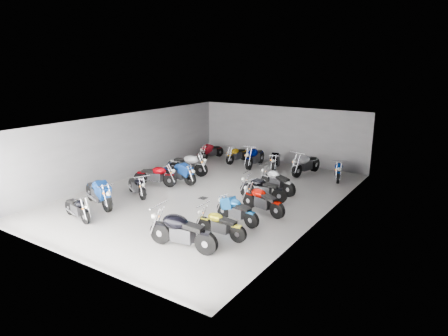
{
  "coord_description": "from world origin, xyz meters",
  "views": [
    {
      "loc": [
        9.56,
        -13.42,
        5.61
      ],
      "look_at": [
        0.07,
        1.02,
        1.0
      ],
      "focal_mm": 32.0,
      "sensor_mm": 36.0,
      "label": 1
    }
  ],
  "objects": [
    {
      "name": "ground",
      "position": [
        0.0,
        0.0,
        0.0
      ],
      "size": [
        14.0,
        14.0,
        0.0
      ],
      "primitive_type": "plane",
      "color": "gray",
      "rests_on": "ground"
    },
    {
      "name": "wall_back",
      "position": [
        0.0,
        7.0,
        1.6
      ],
      "size": [
        10.0,
        0.1,
        3.2
      ],
      "primitive_type": "cube",
      "color": "gray",
      "rests_on": "ground"
    },
    {
      "name": "wall_left",
      "position": [
        -5.0,
        0.0,
        1.6
      ],
      "size": [
        0.1,
        14.0,
        3.2
      ],
      "primitive_type": "cube",
      "color": "gray",
      "rests_on": "ground"
    },
    {
      "name": "wall_right",
      "position": [
        5.0,
        0.0,
        1.6
      ],
      "size": [
        0.1,
        14.0,
        3.2
      ],
      "primitive_type": "cube",
      "color": "gray",
      "rests_on": "ground"
    },
    {
      "name": "ceiling",
      "position": [
        0.0,
        0.0,
        3.22
      ],
      "size": [
        10.0,
        14.0,
        0.04
      ],
      "primitive_type": "cube",
      "color": "black",
      "rests_on": "wall_back"
    },
    {
      "name": "drain_grate",
      "position": [
        0.0,
        -0.5,
        0.01
      ],
      "size": [
        0.32,
        0.32,
        0.01
      ],
      "primitive_type": "cube",
      "color": "black",
      "rests_on": "ground"
    },
    {
      "name": "motorcycle_left_a",
      "position": [
        -2.45,
        -4.91,
        0.44
      ],
      "size": [
        1.83,
        0.53,
        0.81
      ],
      "rotation": [
        0.0,
        0.0,
        -1.78
      ],
      "color": "black",
      "rests_on": "ground"
    },
    {
      "name": "motorcycle_left_b",
      "position": [
        -2.9,
        -3.56,
        0.57
      ],
      "size": [
        2.3,
        0.89,
        1.04
      ],
      "rotation": [
        0.0,
        0.0,
        -1.89
      ],
      "color": "black",
      "rests_on": "ground"
    },
    {
      "name": "motorcycle_left_c",
      "position": [
        -2.56,
        -1.81,
        0.45
      ],
      "size": [
        1.76,
        0.9,
        0.83
      ],
      "rotation": [
        0.0,
        0.0,
        -2.0
      ],
      "color": "black",
      "rests_on": "ground"
    },
    {
      "name": "motorcycle_left_d",
      "position": [
        -2.88,
        -0.29,
        0.5
      ],
      "size": [
        2.03,
        0.82,
        0.92
      ],
      "rotation": [
        0.0,
        0.0,
        -1.24
      ],
      "color": "black",
      "rests_on": "ground"
    },
    {
      "name": "motorcycle_left_e",
      "position": [
        -2.28,
        0.64,
        0.51
      ],
      "size": [
        2.11,
        0.42,
        0.93
      ],
      "rotation": [
        0.0,
        0.0,
        -1.6
      ],
      "color": "black",
      "rests_on": "ground"
    },
    {
      "name": "motorcycle_left_f",
      "position": [
        -2.8,
        2.0,
        0.55
      ],
      "size": [
        2.29,
        0.59,
        1.01
      ],
      "rotation": [
        0.0,
        0.0,
        -1.41
      ],
      "color": "black",
      "rests_on": "ground"
    },
    {
      "name": "motorcycle_right_a",
      "position": [
        2.25,
        -4.67,
        0.57
      ],
      "size": [
        2.4,
        0.54,
        1.05
      ],
      "rotation": [
        0.0,
        0.0,
        1.68
      ],
      "color": "black",
      "rests_on": "ground"
    },
    {
      "name": "motorcycle_right_b",
      "position": [
        2.78,
        -3.35,
        0.46
      ],
      "size": [
        1.9,
        0.38,
        0.84
      ],
      "rotation": [
        0.0,
        0.0,
        1.59
      ],
      "color": "black",
      "rests_on": "ground"
    },
    {
      "name": "motorcycle_right_c",
      "position": [
        2.57,
        -1.97,
        0.47
      ],
      "size": [
        1.93,
        0.52,
        0.85
      ],
      "rotation": [
        0.0,
        0.0,
        1.39
      ],
      "color": "black",
      "rests_on": "ground"
    },
    {
      "name": "motorcycle_right_d",
      "position": [
        2.9,
        -0.63,
        0.5
      ],
      "size": [
        2.06,
        0.68,
        0.92
      ],
      "rotation": [
        0.0,
        0.0,
        1.31
      ],
      "color": "black",
      "rests_on": "ground"
    },
    {
      "name": "motorcycle_right_e",
      "position": [
        2.22,
        0.66,
        0.5
      ],
      "size": [
        2.1,
        0.46,
        0.92
      ],
      "rotation": [
        0.0,
        0.0,
        1.66
      ],
      "color": "black",
      "rests_on": "ground"
    },
    {
      "name": "motorcycle_right_f",
      "position": [
        2.24,
        1.96,
        0.51
      ],
      "size": [
        2.05,
        0.87,
        0.94
      ],
      "rotation": [
        0.0,
        0.0,
        1.22
      ],
      "color": "black",
      "rests_on": "ground"
    },
    {
      "name": "motorcycle_back_a",
      "position": [
        -3.83,
        5.58,
        0.46
      ],
      "size": [
        0.47,
        1.91,
        0.84
      ],
      "rotation": [
        0.0,
        0.0,
        2.99
      ],
      "color": "black",
      "rests_on": "ground"
    },
    {
      "name": "motorcycle_back_b",
      "position": [
        -2.06,
        5.61,
        0.47
      ],
      "size": [
        0.43,
        1.95,
        0.86
      ],
      "rotation": [
        0.0,
        0.0,
        3.05
      ],
      "color": "black",
      "rests_on": "ground"
    },
    {
      "name": "motorcycle_back_c",
      "position": [
        -0.76,
        5.34,
        0.56
      ],
      "size": [
        0.52,
        2.33,
        1.02
      ],
      "rotation": [
        0.0,
        0.0,
        3.24
      ],
      "color": "black",
      "rests_on": "ground"
    },
    {
      "name": "motorcycle_back_d",
      "position": [
        0.5,
        5.42,
        0.49
      ],
      "size": [
        0.73,
        2.0,
        0.9
      ],
      "rotation": [
        0.0,
        0.0,
        3.44
      ],
      "color": "black",
      "rests_on": "ground"
    },
    {
      "name": "motorcycle_back_e",
      "position": [
        2.21,
        5.38,
        0.56
      ],
      "size": [
        0.66,
        2.31,
        1.02
      ],
      "rotation": [
        0.0,
        0.0,
        2.94
      ],
      "color": "black",
      "rests_on": "ground"
    },
    {
      "name": "motorcycle_back_f",
      "position": [
        3.9,
        5.39,
        0.49
      ],
      "size": [
        0.75,
        1.97,
        0.89
      ],
      "rotation": [
        0.0,
        0.0,
        3.45
      ],
      "color": "black",
      "rests_on": "ground"
    }
  ]
}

